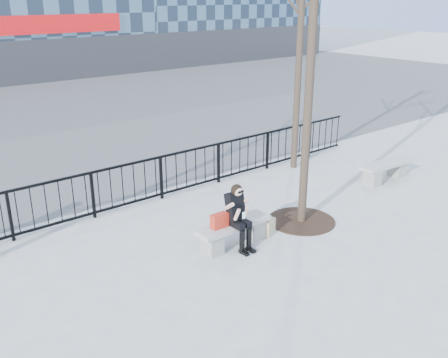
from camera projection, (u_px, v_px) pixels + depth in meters
ground at (234, 245)px, 10.11m from camera, size 120.00×120.00×0.00m
street_surface at (5, 115)px, 21.02m from camera, size 60.00×23.00×0.01m
railing at (154, 179)px, 12.10m from camera, size 14.00×0.06×1.10m
tree_grate at (301, 221)px, 11.15m from camera, size 1.50×1.50×0.02m
bench_main at (234, 231)px, 10.00m from camera, size 1.65×0.46×0.49m
bench_second at (385, 169)px, 13.52m from camera, size 1.72×0.48×0.51m
seated_woman at (239, 217)px, 9.76m from camera, size 0.50×0.64×1.34m
handbag at (219, 221)px, 9.70m from camera, size 0.35×0.17×0.29m
shopping_bag at (269, 227)px, 10.48m from camera, size 0.38×0.26×0.34m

